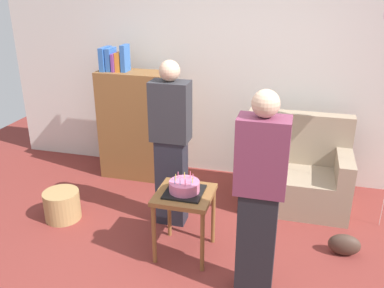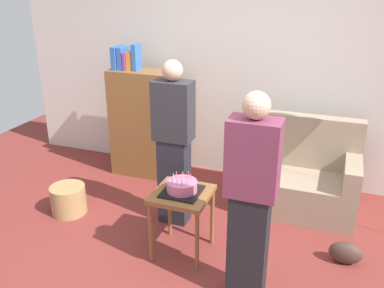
{
  "view_description": "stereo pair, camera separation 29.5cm",
  "coord_description": "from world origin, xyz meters",
  "views": [
    {
      "loc": [
        0.66,
        -2.72,
        2.31
      ],
      "look_at": [
        -0.21,
        0.52,
        0.95
      ],
      "focal_mm": 38.92,
      "sensor_mm": 36.0,
      "label": 1
    },
    {
      "loc": [
        0.94,
        -2.63,
        2.31
      ],
      "look_at": [
        -0.21,
        0.52,
        0.95
      ],
      "focal_mm": 38.92,
      "sensor_mm": 36.0,
      "label": 2
    }
  ],
  "objects": [
    {
      "name": "ground_plane",
      "position": [
        0.0,
        0.0,
        0.0
      ],
      "size": [
        8.0,
        8.0,
        0.0
      ],
      "primitive_type": "plane",
      "color": "maroon"
    },
    {
      "name": "wall_back",
      "position": [
        0.0,
        2.05,
        1.35
      ],
      "size": [
        6.0,
        0.1,
        2.7
      ],
      "primitive_type": "cube",
      "color": "silver",
      "rests_on": "ground_plane"
    },
    {
      "name": "couch",
      "position": [
        0.69,
        1.44,
        0.34
      ],
      "size": [
        1.1,
        0.7,
        0.96
      ],
      "color": "gray",
      "rests_on": "ground_plane"
    },
    {
      "name": "bookshelf",
      "position": [
        -1.23,
        1.63,
        0.68
      ],
      "size": [
        0.8,
        0.36,
        1.6
      ],
      "color": "brown",
      "rests_on": "ground_plane"
    },
    {
      "name": "side_table",
      "position": [
        -0.21,
        0.27,
        0.51
      ],
      "size": [
        0.48,
        0.48,
        0.6
      ],
      "color": "brown",
      "rests_on": "ground_plane"
    },
    {
      "name": "birthday_cake",
      "position": [
        -0.21,
        0.27,
        0.65
      ],
      "size": [
        0.32,
        0.32,
        0.17
      ],
      "color": "black",
      "rests_on": "side_table"
    },
    {
      "name": "person_blowing_candles",
      "position": [
        -0.48,
        0.74,
        0.83
      ],
      "size": [
        0.36,
        0.22,
        1.63
      ],
      "rotation": [
        0.0,
        0.0,
        -0.28
      ],
      "color": "#23232D",
      "rests_on": "ground_plane"
    },
    {
      "name": "person_holding_cake",
      "position": [
        0.45,
        -0.07,
        0.83
      ],
      "size": [
        0.36,
        0.22,
        1.63
      ],
      "rotation": [
        0.0,
        0.0,
        3.0
      ],
      "color": "black",
      "rests_on": "ground_plane"
    },
    {
      "name": "wicker_basket",
      "position": [
        -1.57,
        0.49,
        0.15
      ],
      "size": [
        0.36,
        0.36,
        0.3
      ],
      "primitive_type": "cylinder",
      "color": "#A88451",
      "rests_on": "ground_plane"
    },
    {
      "name": "handbag",
      "position": [
        1.17,
        0.6,
        0.1
      ],
      "size": [
        0.28,
        0.14,
        0.2
      ],
      "primitive_type": "ellipsoid",
      "color": "#473328",
      "rests_on": "ground_plane"
    }
  ]
}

